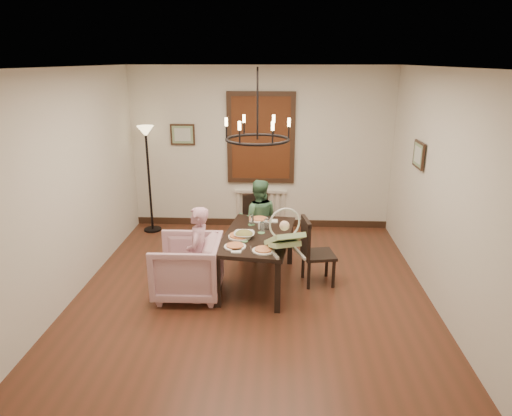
# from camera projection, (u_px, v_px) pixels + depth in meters

# --- Properties ---
(room_shell) EXTENTS (4.51, 5.00, 2.81)m
(room_shell) POSITION_uv_depth(u_px,v_px,m) (254.00, 180.00, 5.86)
(room_shell) COLOR #492819
(room_shell) RESTS_ON ground
(dining_table) EXTENTS (1.03, 1.60, 0.71)m
(dining_table) POSITION_uv_depth(u_px,v_px,m) (257.00, 240.00, 5.98)
(dining_table) COLOR black
(dining_table) RESTS_ON room_shell
(chair_far) EXTENTS (0.48, 0.48, 0.91)m
(chair_far) POSITION_uv_depth(u_px,v_px,m) (257.00, 225.00, 7.01)
(chair_far) COLOR black
(chair_far) RESTS_ON room_shell
(chair_right) EXTENTS (0.47, 0.47, 0.93)m
(chair_right) POSITION_uv_depth(u_px,v_px,m) (319.00, 251.00, 6.05)
(chair_right) COLOR black
(chair_right) RESTS_ON room_shell
(armchair) EXTENTS (0.85, 0.83, 0.76)m
(armchair) POSITION_uv_depth(u_px,v_px,m) (187.00, 267.00, 5.76)
(armchair) COLOR #C6989C
(armchair) RESTS_ON room_shell
(elderly_woman) EXTENTS (0.27, 0.39, 1.01)m
(elderly_woman) POSITION_uv_depth(u_px,v_px,m) (199.00, 262.00, 5.61)
(elderly_woman) COLOR #C58B9C
(elderly_woman) RESTS_ON room_shell
(seated_man) EXTENTS (0.50, 0.39, 1.01)m
(seated_man) POSITION_uv_depth(u_px,v_px,m) (258.00, 226.00, 6.82)
(seated_man) COLOR #43714F
(seated_man) RESTS_ON room_shell
(baby_bouncer) EXTENTS (0.57, 0.66, 0.37)m
(baby_bouncer) POSITION_uv_depth(u_px,v_px,m) (284.00, 237.00, 5.36)
(baby_bouncer) COLOR #ABD190
(baby_bouncer) RESTS_ON dining_table
(salad_bowl) EXTENTS (0.32, 0.32, 0.08)m
(salad_bowl) POSITION_uv_depth(u_px,v_px,m) (244.00, 234.00, 5.84)
(salad_bowl) COLOR white
(salad_bowl) RESTS_ON dining_table
(pizza_platter) EXTENTS (0.29, 0.29, 0.04)m
(pizza_platter) POSITION_uv_depth(u_px,v_px,m) (240.00, 236.00, 5.84)
(pizza_platter) COLOR tan
(pizza_platter) RESTS_ON dining_table
(drinking_glass) EXTENTS (0.06, 0.06, 0.13)m
(drinking_glass) POSITION_uv_depth(u_px,v_px,m) (263.00, 227.00, 6.03)
(drinking_glass) COLOR silver
(drinking_glass) RESTS_ON dining_table
(window_blinds) EXTENTS (1.00, 0.03, 1.40)m
(window_blinds) POSITION_uv_depth(u_px,v_px,m) (261.00, 138.00, 7.78)
(window_blinds) COLOR #522B10
(window_blinds) RESTS_ON room_shell
(radiator) EXTENTS (0.92, 0.12, 0.62)m
(radiator) POSITION_uv_depth(u_px,v_px,m) (261.00, 207.00, 8.19)
(radiator) COLOR silver
(radiator) RESTS_ON room_shell
(picture_back) EXTENTS (0.42, 0.03, 0.36)m
(picture_back) POSITION_uv_depth(u_px,v_px,m) (183.00, 135.00, 7.84)
(picture_back) COLOR black
(picture_back) RESTS_ON room_shell
(picture_right) EXTENTS (0.03, 0.42, 0.36)m
(picture_right) POSITION_uv_depth(u_px,v_px,m) (419.00, 155.00, 6.17)
(picture_right) COLOR black
(picture_right) RESTS_ON room_shell
(floor_lamp) EXTENTS (0.30, 0.30, 1.80)m
(floor_lamp) POSITION_uv_depth(u_px,v_px,m) (149.00, 181.00, 7.80)
(floor_lamp) COLOR black
(floor_lamp) RESTS_ON room_shell
(chandelier) EXTENTS (0.80, 0.80, 0.04)m
(chandelier) POSITION_uv_depth(u_px,v_px,m) (257.00, 139.00, 5.57)
(chandelier) COLOR black
(chandelier) RESTS_ON room_shell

